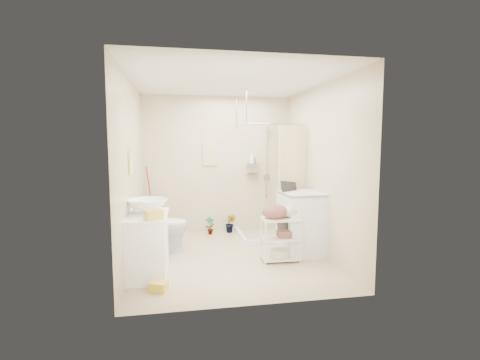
% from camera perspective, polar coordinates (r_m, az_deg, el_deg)
% --- Properties ---
extents(floor, '(3.20, 3.20, 0.00)m').
position_cam_1_polar(floor, '(5.37, -1.55, -12.51)').
color(floor, beige).
rests_on(floor, ground).
extents(ceiling, '(2.80, 3.20, 0.04)m').
position_cam_1_polar(ceiling, '(5.17, -1.64, 15.98)').
color(ceiling, silver).
rests_on(ceiling, ground).
extents(wall_back, '(2.80, 0.04, 2.60)m').
position_cam_1_polar(wall_back, '(6.69, -3.65, 2.53)').
color(wall_back, beige).
rests_on(wall_back, ground).
extents(wall_front, '(2.80, 0.04, 2.60)m').
position_cam_1_polar(wall_front, '(3.54, 2.29, -0.56)').
color(wall_front, beige).
rests_on(wall_front, ground).
extents(wall_left, '(0.04, 3.20, 2.60)m').
position_cam_1_polar(wall_left, '(5.09, -17.39, 1.17)').
color(wall_left, beige).
rests_on(wall_left, ground).
extents(wall_right, '(0.04, 3.20, 2.60)m').
position_cam_1_polar(wall_right, '(5.49, 13.01, 1.63)').
color(wall_right, beige).
rests_on(wall_right, ground).
extents(vanity, '(0.53, 0.92, 0.80)m').
position_cam_1_polar(vanity, '(4.74, -14.86, -10.17)').
color(vanity, white).
rests_on(vanity, ground).
extents(sink, '(0.55, 0.55, 0.18)m').
position_cam_1_polar(sink, '(4.71, -14.96, -4.14)').
color(sink, white).
rests_on(sink, vanity).
extents(counter_basket, '(0.25, 0.23, 0.11)m').
position_cam_1_polar(counter_basket, '(4.31, -13.98, -5.53)').
color(counter_basket, gold).
rests_on(counter_basket, vanity).
extents(floor_basket, '(0.35, 0.32, 0.16)m').
position_cam_1_polar(floor_basket, '(4.30, -13.25, -16.37)').
color(floor_basket, yellow).
rests_on(floor_basket, ground).
extents(toilet, '(0.84, 0.50, 0.84)m').
position_cam_1_polar(toilet, '(5.65, -12.87, -7.29)').
color(toilet, silver).
rests_on(toilet, ground).
extents(mop, '(0.14, 0.14, 1.29)m').
position_cam_1_polar(mop, '(6.58, -14.76, -3.47)').
color(mop, '#AF2518').
rests_on(mop, ground).
extents(potted_plant_a, '(0.20, 0.15, 0.33)m').
position_cam_1_polar(potted_plant_a, '(6.61, -4.96, -7.47)').
color(potted_plant_a, brown).
rests_on(potted_plant_a, ground).
extents(potted_plant_b, '(0.24, 0.22, 0.36)m').
position_cam_1_polar(potted_plant_b, '(6.72, -1.58, -7.14)').
color(potted_plant_b, brown).
rests_on(potted_plant_b, ground).
extents(hanging_towel, '(0.28, 0.03, 0.42)m').
position_cam_1_polar(hanging_towel, '(6.64, -4.93, 4.22)').
color(hanging_towel, beige).
rests_on(hanging_towel, wall_back).
extents(towel_ring, '(0.04, 0.22, 0.34)m').
position_cam_1_polar(towel_ring, '(4.88, -17.50, 2.97)').
color(towel_ring, '#F7E890').
rests_on(towel_ring, wall_left).
extents(tp_holder, '(0.08, 0.12, 0.14)m').
position_cam_1_polar(tp_holder, '(5.21, -16.68, -5.14)').
color(tp_holder, white).
rests_on(tp_holder, wall_left).
extents(shower, '(1.10, 1.10, 2.10)m').
position_cam_1_polar(shower, '(6.33, 4.61, 0.05)').
color(shower, silver).
rests_on(shower, ground).
extents(shampoo_bottle_a, '(0.10, 0.10, 0.24)m').
position_cam_1_polar(shampoo_bottle_a, '(6.70, 1.96, 3.73)').
color(shampoo_bottle_a, white).
rests_on(shampoo_bottle_a, shower).
extents(shampoo_bottle_b, '(0.08, 0.08, 0.15)m').
position_cam_1_polar(shampoo_bottle_b, '(6.73, 2.23, 3.37)').
color(shampoo_bottle_b, '#31479D').
rests_on(shampoo_bottle_b, shower).
extents(washing_machine, '(0.68, 0.70, 0.96)m').
position_cam_1_polar(washing_machine, '(5.52, 10.31, -6.92)').
color(washing_machine, silver).
rests_on(washing_machine, ground).
extents(laundry_rack, '(0.56, 0.34, 0.76)m').
position_cam_1_polar(laundry_rack, '(5.14, 6.73, -8.96)').
color(laundry_rack, silver).
rests_on(laundry_rack, ground).
extents(ironing_board, '(0.33, 0.25, 1.16)m').
position_cam_1_polar(ironing_board, '(5.47, 8.68, -5.93)').
color(ironing_board, black).
rests_on(ironing_board, ground).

